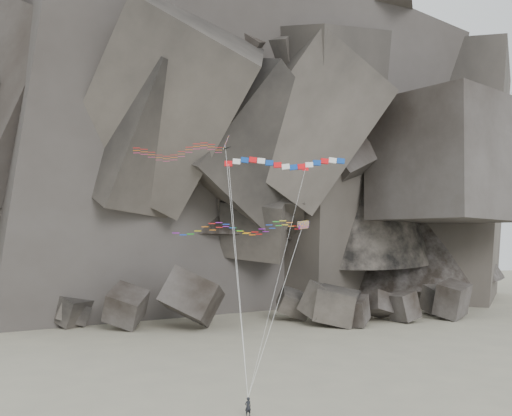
{
  "coord_description": "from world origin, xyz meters",
  "views": [
    {
      "loc": [
        -8.42,
        -54.93,
        14.95
      ],
      "look_at": [
        1.16,
        6.0,
        17.11
      ],
      "focal_mm": 40.0,
      "sensor_mm": 36.0,
      "label": 1
    }
  ],
  "objects": [
    {
      "name": "ground",
      "position": [
        0.0,
        0.0,
        0.0
      ],
      "size": [
        260.0,
        260.0,
        0.0
      ],
      "primitive_type": "plane",
      "color": "gray",
      "rests_on": "ground"
    },
    {
      "name": "delta_kite",
      "position": [
        -7.65,
        1.22,
        22.5
      ],
      "size": [
        10.21,
        11.47,
        22.78
      ],
      "rotation": [
        0.0,
        0.0,
        -0.11
      ],
      "color": "red",
      "rests_on": "ground"
    },
    {
      "name": "banner_kite",
      "position": [
        3.04,
        -0.25,
        21.26
      ],
      "size": [
        11.85,
        10.56,
        20.52
      ],
      "rotation": [
        0.0,
        0.0,
        -0.11
      ],
      "color": "red",
      "rests_on": "ground"
    },
    {
      "name": "parafoil_kite",
      "position": [
        -1.88,
        -0.42,
        14.96
      ],
      "size": [
        13.69,
        9.69,
        14.29
      ],
      "rotation": [
        0.0,
        0.0,
        0.44
      ],
      "color": "yellow",
      "rests_on": "ground"
    },
    {
      "name": "boulder_field",
      "position": [
        6.56,
        32.09,
        2.26
      ],
      "size": [
        69.11,
        16.24,
        9.62
      ],
      "color": "#47423F",
      "rests_on": "ground"
    },
    {
      "name": "pennant_kite",
      "position": [
        3.76,
        -2.23,
        17.36
      ],
      "size": [
        7.31,
        9.11,
        19.58
      ],
      "rotation": [
        0.0,
        0.0,
        0.04
      ],
      "color": "red",
      "rests_on": "ground"
    },
    {
      "name": "kite_flyer",
      "position": [
        -1.95,
        -9.68,
        0.87
      ],
      "size": [
        0.71,
        0.6,
        1.74
      ],
      "primitive_type": "imported",
      "rotation": [
        0.0,
        0.0,
        3.51
      ],
      "color": "black",
      "rests_on": "ground"
    },
    {
      "name": "headland",
      "position": [
        0.0,
        70.0,
        42.0
      ],
      "size": [
        110.0,
        70.0,
        84.0
      ],
      "primitive_type": null,
      "color": "#514942",
      "rests_on": "ground"
    }
  ]
}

